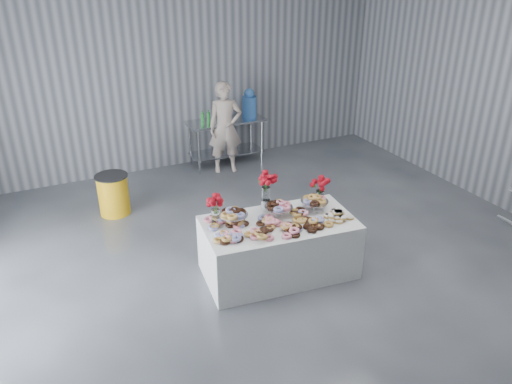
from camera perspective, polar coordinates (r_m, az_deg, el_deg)
ground at (r=6.44m, az=5.35°, el=-10.43°), size 9.00×9.00×0.00m
room_walls at (r=5.26m, az=3.50°, el=13.07°), size 8.04×9.04×4.02m
display_table at (r=6.43m, az=2.61°, el=-6.33°), size 2.00×1.20×0.75m
prep_table at (r=9.71m, az=-3.45°, el=6.63°), size 1.50×0.60×0.90m
donut_mounds at (r=6.18m, az=2.90°, el=-3.25°), size 1.88×0.99×0.09m
cake_stand_left at (r=6.14m, az=-2.60°, el=-2.46°), size 0.36×0.36×0.17m
cake_stand_mid at (r=6.31m, az=2.62°, el=-1.61°), size 0.36×0.36×0.17m
cake_stand_right at (r=6.50m, az=6.72°, el=-0.93°), size 0.36×0.36×0.17m
danish_pile at (r=6.39m, az=9.45°, el=-2.47°), size 0.48×0.48×0.11m
bouquet_left at (r=6.11m, az=-4.69°, el=-1.03°), size 0.26×0.26×0.42m
bouquet_right at (r=6.62m, az=7.40°, el=1.03°), size 0.26×0.26×0.42m
bouquet_center at (r=6.34m, az=1.15°, el=0.96°), size 0.26×0.26×0.57m
water_jug at (r=9.74m, az=-0.77°, el=10.01°), size 0.28×0.28×0.55m
drink_bottles at (r=9.38m, az=-5.11°, el=8.56°), size 0.54×0.08×0.27m
person at (r=9.32m, az=-3.54°, el=7.34°), size 0.70×0.54×1.71m
trash_barrel at (r=8.20m, az=-15.98°, el=-0.26°), size 0.51×0.51×0.66m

